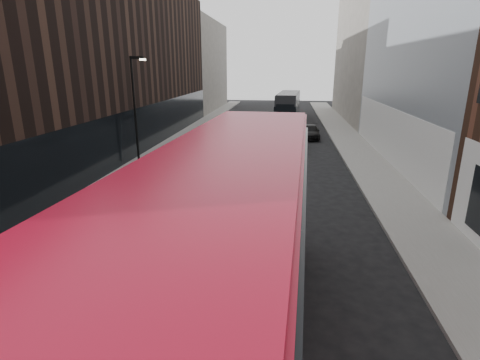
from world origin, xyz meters
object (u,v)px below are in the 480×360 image
(red_bus, at_px, (232,252))
(car_b, at_px, (291,139))
(car_a, at_px, (276,171))
(car_c, at_px, (310,132))
(grey_bus, at_px, (288,105))
(street_lamp, at_px, (135,103))

(red_bus, bearing_deg, car_b, 89.42)
(car_a, height_order, car_c, car_a)
(red_bus, height_order, car_b, red_bus)
(car_c, bearing_deg, grey_bus, 101.12)
(street_lamp, xyz_separation_m, car_a, (9.55, -3.13, -3.54))
(grey_bus, height_order, car_a, grey_bus)
(grey_bus, xyz_separation_m, car_b, (0.28, -17.10, -1.04))
(street_lamp, height_order, grey_bus, street_lamp)
(car_a, xyz_separation_m, car_b, (0.93, 9.41, 0.15))
(red_bus, distance_m, car_a, 14.37)
(red_bus, bearing_deg, grey_bus, 91.30)
(street_lamp, bearing_deg, grey_bus, 66.44)
(street_lamp, distance_m, car_c, 16.99)
(red_bus, xyz_separation_m, car_a, (0.53, 14.19, -2.15))
(grey_bus, bearing_deg, car_c, -76.17)
(red_bus, xyz_separation_m, car_b, (1.46, 23.60, -2.01))
(grey_bus, height_order, car_c, grey_bus)
(street_lamp, xyz_separation_m, red_bus, (9.02, -17.32, -1.39))
(grey_bus, distance_m, car_a, 26.55)
(red_bus, distance_m, car_c, 28.76)
(street_lamp, relative_size, car_b, 1.46)
(grey_bus, xyz_separation_m, car_a, (-0.65, -26.51, -1.19))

